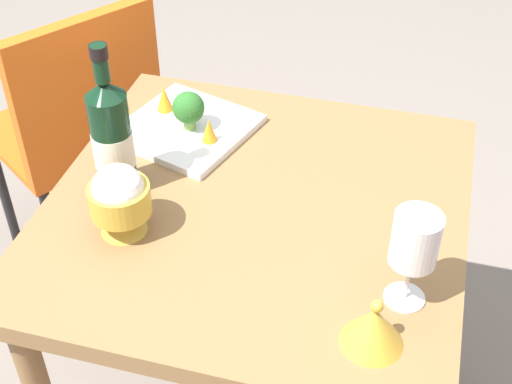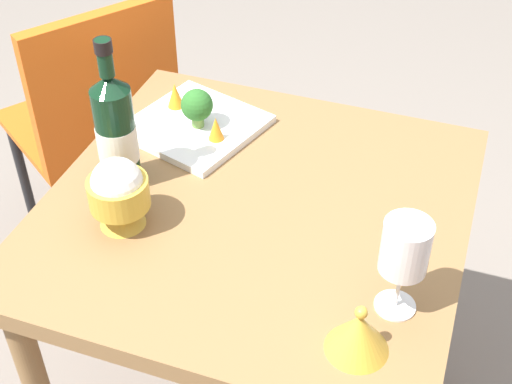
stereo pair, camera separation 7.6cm
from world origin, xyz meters
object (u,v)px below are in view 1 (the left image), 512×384
object	(u,v)px
wine_glass	(415,242)
carrot_garnish_right	(164,99)
rice_bowl_lid	(374,326)
carrot_garnish_left	(209,130)
chair_by_wall	(81,120)
serving_plate	(187,128)
wine_bottle	(112,137)
rice_bowl	(120,199)
broccoli_floret	(188,108)

from	to	relation	value
wine_glass	carrot_garnish_right	xyz separation A→B (m)	(0.57, -0.40, -0.08)
rice_bowl_lid	carrot_garnish_left	size ratio (longest dim) A/B	1.94
chair_by_wall	rice_bowl_lid	bearing A→B (deg)	-94.58
serving_plate	carrot_garnish_left	world-z (taller)	carrot_garnish_left
wine_bottle	carrot_garnish_left	bearing A→B (deg)	-126.62
rice_bowl	wine_bottle	bearing A→B (deg)	-62.48
rice_bowl_lid	serving_plate	xyz separation A→B (m)	(0.46, -0.46, -0.03)
carrot_garnish_right	serving_plate	bearing A→B (deg)	145.30
wine_bottle	serving_plate	bearing A→B (deg)	-106.62
carrot_garnish_right	wine_bottle	bearing A→B (deg)	90.31
wine_bottle	rice_bowl_lid	xyz separation A→B (m)	(-0.53, 0.25, -0.08)
wine_glass	chair_by_wall	bearing A→B (deg)	-33.34
chair_by_wall	broccoli_floret	size ratio (longest dim) A/B	9.91
wine_bottle	broccoli_floret	world-z (taller)	wine_bottle
wine_glass	rice_bowl	bearing A→B (deg)	-3.73
wine_glass	rice_bowl_lid	distance (m)	0.14
carrot_garnish_right	carrot_garnish_left	bearing A→B (deg)	146.82
wine_bottle	rice_bowl	bearing A→B (deg)	117.52
wine_glass	broccoli_floret	world-z (taller)	wine_glass
chair_by_wall	rice_bowl	bearing A→B (deg)	-110.73
wine_glass	wine_bottle	bearing A→B (deg)	-14.28
wine_bottle	carrot_garnish_right	size ratio (longest dim) A/B	5.42
chair_by_wall	carrot_garnish_left	world-z (taller)	chair_by_wall
broccoli_floret	carrot_garnish_right	world-z (taller)	broccoli_floret
wine_bottle	chair_by_wall	bearing A→B (deg)	-53.46
broccoli_floret	chair_by_wall	bearing A→B (deg)	-30.84
wine_bottle	carrot_garnish_left	world-z (taller)	wine_bottle
wine_glass	rice_bowl_lid	bearing A→B (deg)	69.18
rice_bowl_lid	broccoli_floret	size ratio (longest dim) A/B	1.17
rice_bowl_lid	carrot_garnish_left	world-z (taller)	rice_bowl_lid
chair_by_wall	wine_glass	distance (m)	1.12
chair_by_wall	carrot_garnish_right	distance (m)	0.45
carrot_garnish_right	broccoli_floret	bearing A→B (deg)	144.73
chair_by_wall	carrot_garnish_left	bearing A→B (deg)	-86.37
chair_by_wall	rice_bowl_lid	xyz separation A→B (m)	(-0.86, 0.69, 0.23)
carrot_garnish_left	carrot_garnish_right	xyz separation A→B (m)	(0.13, -0.08, 0.00)
broccoli_floret	carrot_garnish_left	size ratio (longest dim) A/B	1.67
rice_bowl	carrot_garnish_right	bearing A→B (deg)	-80.88
wine_bottle	carrot_garnish_right	world-z (taller)	wine_bottle
rice_bowl	carrot_garnish_left	distance (m)	0.29
wine_glass	serving_plate	size ratio (longest dim) A/B	0.57
wine_glass	broccoli_floret	distance (m)	0.61
rice_bowl_lid	serving_plate	world-z (taller)	rice_bowl_lid
rice_bowl_lid	broccoli_floret	distance (m)	0.64
rice_bowl	carrot_garnish_left	world-z (taller)	rice_bowl
wine_bottle	wine_glass	xyz separation A→B (m)	(-0.57, 0.14, 0.01)
wine_glass	rice_bowl	xyz separation A→B (m)	(0.51, -0.03, -0.05)
rice_bowl	broccoli_floret	bearing A→B (deg)	-92.97
carrot_garnish_left	wine_bottle	bearing A→B (deg)	53.38
rice_bowl	carrot_garnish_left	xyz separation A→B (m)	(-0.07, -0.28, -0.03)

